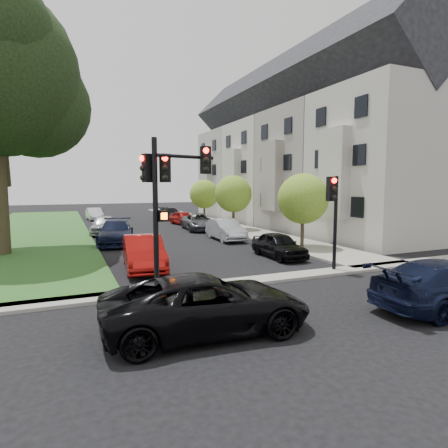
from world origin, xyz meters
name	(u,v)px	position (x,y,z in m)	size (l,w,h in m)	color
ground	(281,296)	(0.00, 0.00, 0.00)	(140.00, 140.00, 0.00)	black
grass_strip	(35,230)	(-9.00, 24.00, 0.06)	(8.00, 44.00, 0.12)	#2F5522
sidewalk_right	(211,223)	(6.75, 24.00, 0.06)	(3.50, 44.00, 0.12)	gray
sidewalk_cross	(254,281)	(0.00, 2.00, 0.06)	(60.00, 1.00, 0.12)	gray
house_a	(382,136)	(12.45, 8.00, 6.93)	(7.70, 7.55, 15.97)	#A0988B
house_b	(312,147)	(12.45, 15.50, 6.93)	(7.70, 7.55, 15.97)	gray
house_c	(267,154)	(12.45, 23.00, 6.93)	(7.70, 7.55, 15.97)	#B2B1AF
house_d	(236,159)	(12.45, 30.50, 6.93)	(7.70, 7.55, 15.97)	gray
small_tree_a	(303,199)	(6.20, 7.68, 2.98)	(2.98, 2.98, 4.47)	#2F291C
small_tree_b	(233,194)	(6.20, 17.49, 3.06)	(3.06, 3.06, 4.60)	#2F291C
small_tree_c	(204,194)	(6.20, 24.48, 2.88)	(2.89, 2.89, 4.33)	#2F291C
traffic_signal_main	(167,186)	(-3.37, 2.23, 3.73)	(2.64, 0.79, 5.41)	black
traffic_signal_secondary	(333,206)	(3.90, 2.19, 2.90)	(0.53, 0.43, 4.16)	black
car_cross_near	(207,304)	(-3.45, -1.96, 0.74)	(2.47, 5.36, 1.49)	black
car_parked_0	(279,245)	(3.52, 5.93, 0.66)	(1.56, 3.87, 1.32)	black
car_parked_1	(226,230)	(3.46, 12.79, 0.72)	(1.53, 4.40, 1.45)	#999BA0
car_parked_2	(199,222)	(3.70, 18.95, 0.70)	(2.31, 5.01, 1.39)	#3F4247
car_parked_3	(183,218)	(3.77, 23.70, 0.65)	(1.54, 3.83, 1.31)	maroon
car_parked_4	(170,214)	(3.99, 29.23, 0.66)	(1.85, 4.55, 1.32)	black
car_parked_5	(143,253)	(-3.53, 5.95, 0.76)	(1.61, 4.63, 1.53)	maroon
car_parked_6	(116,232)	(-3.72, 13.95, 0.77)	(2.16, 5.30, 1.54)	black
car_parked_7	(104,225)	(-3.97, 19.31, 0.74)	(1.74, 4.33, 1.48)	#999BA0
car_parked_9	(94,214)	(-3.72, 32.09, 0.66)	(1.40, 4.00, 1.32)	silver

